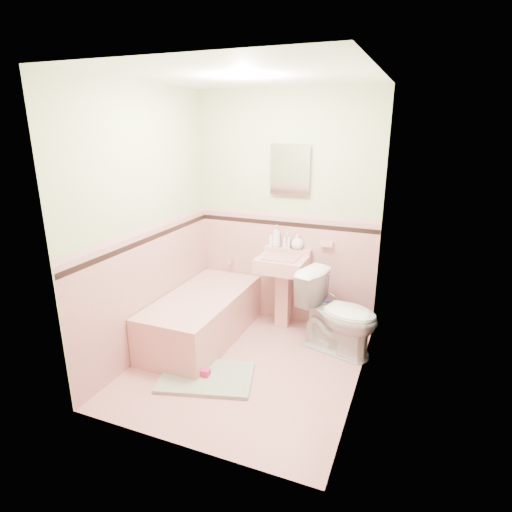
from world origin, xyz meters
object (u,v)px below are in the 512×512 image
at_px(soap_bottle_left, 276,236).
at_px(medicine_cabinet, 290,170).
at_px(soap_bottle_mid, 287,240).
at_px(soap_bottle_right, 297,241).
at_px(sink, 281,293).
at_px(bathtub, 203,318).
at_px(shoe, 201,372).
at_px(bucket, 325,317).
at_px(toilet, 339,314).

bearing_deg(soap_bottle_left, medicine_cabinet, 12.94).
xyz_separation_m(soap_bottle_mid, soap_bottle_right, (0.12, 0.00, 0.00)).
relative_size(soap_bottle_left, soap_bottle_right, 1.43).
xyz_separation_m(sink, medicine_cabinet, (0.00, 0.21, 1.29)).
xyz_separation_m(medicine_cabinet, soap_bottle_mid, (-0.01, -0.03, -0.75)).
bearing_deg(soap_bottle_mid, soap_bottle_left, 180.00).
distance_m(bathtub, sink, 0.88).
distance_m(soap_bottle_mid, soap_bottle_right, 0.12).
bearing_deg(medicine_cabinet, shoe, -103.63).
height_order(soap_bottle_left, bucket, soap_bottle_left).
xyz_separation_m(bathtub, shoe, (0.34, -0.65, -0.16)).
distance_m(medicine_cabinet, shoe, 2.18).
bearing_deg(toilet, bathtub, 117.06).
bearing_deg(bathtub, soap_bottle_right, 42.05).
relative_size(soap_bottle_mid, bucket, 0.58).
distance_m(bathtub, soap_bottle_right, 1.28).
bearing_deg(sink, medicine_cabinet, 90.00).
height_order(bathtub, shoe, bathtub).
height_order(soap_bottle_right, shoe, soap_bottle_right).
bearing_deg(bathtub, toilet, 11.23).
bearing_deg(soap_bottle_left, shoe, -98.65).
bearing_deg(soap_bottle_mid, bathtub, -133.37).
height_order(bathtub, toilet, toilet).
height_order(medicine_cabinet, soap_bottle_mid, medicine_cabinet).
xyz_separation_m(soap_bottle_mid, shoe, (-0.33, -1.36, -0.89)).
bearing_deg(medicine_cabinet, sink, -90.00).
relative_size(sink, toilet, 1.02).
bearing_deg(soap_bottle_right, bucket, -7.27).
xyz_separation_m(sink, toilet, (0.67, -0.26, -0.01)).
height_order(soap_bottle_right, toilet, soap_bottle_right).
relative_size(soap_bottle_left, bucket, 0.84).
bearing_deg(sink, soap_bottle_left, 125.97).
distance_m(soap_bottle_mid, toilet, 0.98).
distance_m(bathtub, bucket, 1.32).
height_order(medicine_cabinet, bucket, medicine_cabinet).
height_order(sink, soap_bottle_mid, soap_bottle_mid).
bearing_deg(shoe, bucket, 55.70).
xyz_separation_m(soap_bottle_right, shoe, (-0.45, -1.36, -0.89)).
bearing_deg(toilet, medicine_cabinet, 70.72).
bearing_deg(bathtub, soap_bottle_mid, 46.63).
relative_size(medicine_cabinet, soap_bottle_left, 1.93).
bearing_deg(shoe, toilet, 39.31).
bearing_deg(shoe, soap_bottle_mid, 73.31).
bearing_deg(soap_bottle_left, bathtub, -127.73).
bearing_deg(bucket, toilet, -62.00).
bearing_deg(bucket, bathtub, -149.74).
height_order(toilet, bucket, toilet).
height_order(soap_bottle_mid, bucket, soap_bottle_mid).
bearing_deg(shoe, medicine_cabinet, 73.23).
height_order(soap_bottle_mid, toilet, soap_bottle_mid).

